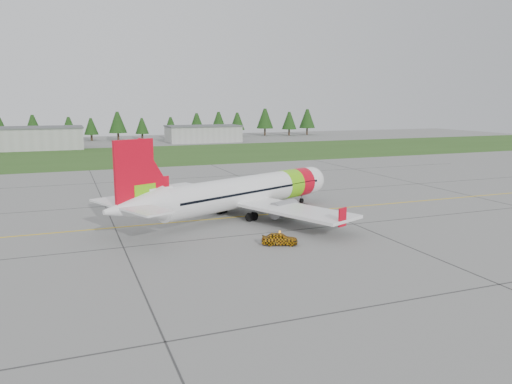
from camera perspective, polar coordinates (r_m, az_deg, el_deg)
name	(u,v)px	position (r m, az deg, el deg)	size (l,w,h in m)	color
ground	(271,232)	(52.12, 1.74, -4.65)	(320.00, 320.00, 0.00)	gray
aircraft	(242,192)	(59.08, -1.60, -0.03)	(30.92, 29.35, 9.88)	white
follow_me_car	(280,227)	(47.34, 2.73, -4.04)	(1.38, 1.17, 3.44)	#F3A30D
grass_strip	(146,155)	(130.54, -12.48, 4.14)	(320.00, 50.00, 0.03)	#30561E
taxi_guideline	(245,216)	(59.34, -1.28, -2.78)	(120.00, 0.25, 0.02)	gold
hangar_west	(23,139)	(157.02, -25.08, 5.51)	(32.00, 14.00, 6.00)	#A8A8A3
hangar_east	(203,134)	(170.66, -6.06, 6.58)	(24.00, 12.00, 5.20)	#A8A8A3
treeline	(120,126)	(185.58, -15.26, 7.31)	(160.00, 8.00, 10.00)	#1C3F14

